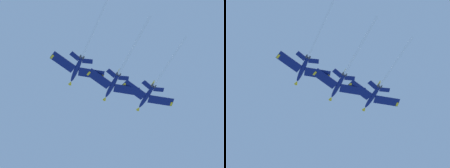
# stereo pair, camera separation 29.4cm
# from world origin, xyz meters

# --- Properties ---
(jet_inner_left) EXTENTS (20.02, 37.66, 12.45)m
(jet_inner_left) POSITION_xyz_m (-4.44, 21.16, 118.40)
(jet_inner_left) COLOR navy
(jet_centre) EXTENTS (20.03, 36.26, 12.14)m
(jet_centre) POSITION_xyz_m (9.23, 18.66, 117.78)
(jet_centre) COLOR navy
(jet_inner_right) EXTENTS (20.02, 34.00, 12.40)m
(jet_inner_right) POSITION_xyz_m (22.22, 17.76, 118.00)
(jet_inner_right) COLOR navy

